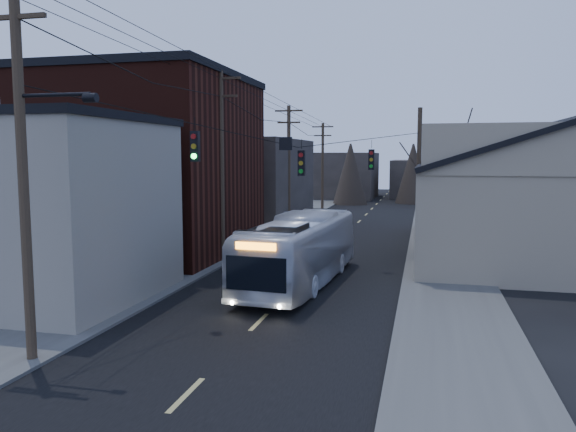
% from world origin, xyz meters
% --- Properties ---
extents(road_surface, '(9.00, 110.00, 0.02)m').
position_xyz_m(road_surface, '(0.00, 30.00, 0.01)').
color(road_surface, black).
rests_on(road_surface, ground).
extents(sidewalk_left, '(4.00, 110.00, 0.12)m').
position_xyz_m(sidewalk_left, '(-6.50, 30.00, 0.06)').
color(sidewalk_left, '#474744').
rests_on(sidewalk_left, ground).
extents(sidewalk_right, '(4.00, 110.00, 0.12)m').
position_xyz_m(sidewalk_right, '(6.50, 30.00, 0.06)').
color(sidewalk_right, '#474744').
rests_on(sidewalk_right, ground).
extents(building_clapboard, '(8.00, 8.00, 7.00)m').
position_xyz_m(building_clapboard, '(-9.00, 9.00, 3.50)').
color(building_clapboard, gray).
rests_on(building_clapboard, ground).
extents(building_brick, '(10.00, 12.00, 10.00)m').
position_xyz_m(building_brick, '(-10.00, 20.00, 5.00)').
color(building_brick, black).
rests_on(building_brick, ground).
extents(building_left_far, '(9.00, 14.00, 7.00)m').
position_xyz_m(building_left_far, '(-9.50, 36.00, 3.50)').
color(building_left_far, '#302A27').
rests_on(building_left_far, ground).
extents(warehouse, '(16.16, 20.60, 7.73)m').
position_xyz_m(warehouse, '(13.00, 25.00, 2.70)').
color(warehouse, gray).
rests_on(warehouse, ground).
extents(building_far_left, '(10.00, 12.00, 6.00)m').
position_xyz_m(building_far_left, '(-6.00, 65.00, 3.00)').
color(building_far_left, '#302A27').
rests_on(building_far_left, ground).
extents(building_far_right, '(12.00, 14.00, 5.00)m').
position_xyz_m(building_far_right, '(7.00, 70.00, 2.50)').
color(building_far_right, '#302A27').
rests_on(building_far_right, ground).
extents(bare_tree, '(0.40, 0.40, 7.20)m').
position_xyz_m(bare_tree, '(6.50, 20.00, 3.60)').
color(bare_tree, black).
rests_on(bare_tree, ground).
extents(utility_lines, '(11.24, 45.28, 10.50)m').
position_xyz_m(utility_lines, '(-3.11, 24.14, 4.95)').
color(utility_lines, '#382B1E').
rests_on(utility_lines, ground).
extents(bus, '(3.35, 11.11, 3.05)m').
position_xyz_m(bus, '(0.15, 13.84, 1.53)').
color(bus, silver).
rests_on(bus, ground).
extents(parked_car, '(1.79, 4.32, 1.39)m').
position_xyz_m(parked_car, '(-4.26, 31.45, 0.70)').
color(parked_car, '#95989C').
rests_on(parked_car, ground).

